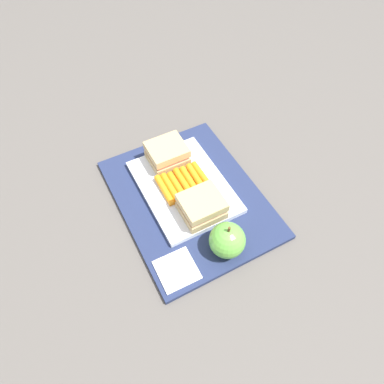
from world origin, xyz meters
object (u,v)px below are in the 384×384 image
Objects in this scene: food_tray at (184,187)px; apple at (227,240)px; sandwich_half_left at (167,153)px; paper_napkin at (177,270)px; sandwich_half_right at (202,206)px; carrot_sticks_bundle at (184,183)px.

food_tray is 2.92× the size of apple.
sandwich_half_left is 0.26m from paper_napkin.
paper_napkin is at bearing -49.48° from sandwich_half_right.
sandwich_half_right is at bearing -176.49° from apple.
food_tray is 2.28× the size of carrot_sticks_bundle.
food_tray is at bearing 0.00° from sandwich_half_left.
paper_napkin is at bearing -30.95° from carrot_sticks_bundle.
apple is at bearing 87.34° from paper_napkin.
carrot_sticks_bundle is 0.17m from apple.
apple is 1.13× the size of paper_napkin.
carrot_sticks_bundle is at bearing 149.05° from paper_napkin.
sandwich_half_left is 0.79× the size of carrot_sticks_bundle.
carrot_sticks_bundle is 1.44× the size of paper_napkin.
sandwich_half_left is 1.01× the size of apple.
food_tray is at bearing -178.15° from apple.
sandwich_half_left reaches higher than food_tray.
paper_napkin is (0.08, -0.10, -0.03)m from sandwich_half_right.
sandwich_half_left is at bearing 158.04° from paper_napkin.
paper_napkin is (0.16, -0.10, -0.00)m from food_tray.
sandwich_half_left and sandwich_half_right have the same top height.
apple reaches higher than paper_napkin.
carrot_sticks_bundle is (-0.08, -0.00, -0.02)m from sandwich_half_right.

